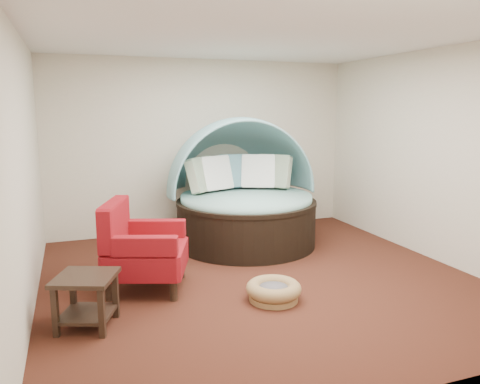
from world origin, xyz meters
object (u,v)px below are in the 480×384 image
object	(u,v)px
side_table	(86,294)
red_armchair	(141,249)
pet_basket	(274,291)
canopy_daybed	(243,185)

from	to	relation	value
side_table	red_armchair	bearing A→B (deg)	51.86
side_table	pet_basket	bearing A→B (deg)	-1.12
pet_basket	red_armchair	bearing A→B (deg)	147.22
red_armchair	side_table	world-z (taller)	red_armchair
canopy_daybed	side_table	bearing A→B (deg)	-136.15
canopy_daybed	red_armchair	world-z (taller)	canopy_daybed
canopy_daybed	pet_basket	xyz separation A→B (m)	(-0.46, -2.18, -0.77)
pet_basket	side_table	xyz separation A→B (m)	(-1.89, 0.04, 0.22)
side_table	canopy_daybed	bearing A→B (deg)	42.34
canopy_daybed	pet_basket	bearing A→B (deg)	-100.50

